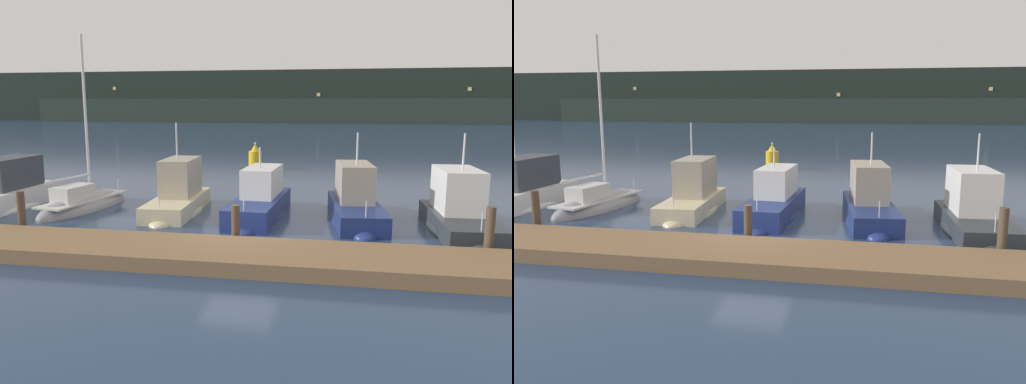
% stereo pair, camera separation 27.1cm
% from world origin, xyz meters
% --- Properties ---
extents(ground_plane, '(400.00, 400.00, 0.00)m').
position_xyz_m(ground_plane, '(0.00, 0.00, 0.00)').
color(ground_plane, navy).
extents(dock, '(39.69, 2.80, 0.45)m').
position_xyz_m(dock, '(0.00, -2.06, 0.23)').
color(dock, brown).
rests_on(dock, ground).
extents(mooring_pile_1, '(0.28, 0.28, 1.63)m').
position_xyz_m(mooring_pile_1, '(-7.91, -0.41, 0.81)').
color(mooring_pile_1, '#4C3D2D').
rests_on(mooring_pile_1, ground).
extents(mooring_pile_2, '(0.28, 0.28, 1.42)m').
position_xyz_m(mooring_pile_2, '(0.00, -0.41, 0.71)').
color(mooring_pile_2, '#4C3D2D').
rests_on(mooring_pile_2, ground).
extents(mooring_pile_3, '(0.28, 0.28, 1.66)m').
position_xyz_m(mooring_pile_3, '(7.91, -0.41, 0.83)').
color(mooring_pile_3, '#4C3D2D').
rests_on(mooring_pile_3, ground).
extents(motorboat_berth_2, '(2.52, 6.90, 4.26)m').
position_xyz_m(motorboat_berth_2, '(-11.82, 3.67, 0.43)').
color(motorboat_berth_2, white).
rests_on(motorboat_berth_2, ground).
extents(sailboat_berth_3, '(2.56, 5.93, 8.46)m').
position_xyz_m(sailboat_berth_3, '(-8.09, 4.16, 0.11)').
color(sailboat_berth_3, gray).
rests_on(sailboat_berth_3, ground).
extents(motorboat_berth_4, '(2.27, 6.00, 4.40)m').
position_xyz_m(motorboat_berth_4, '(-3.70, 4.48, 0.46)').
color(motorboat_berth_4, beige).
rests_on(motorboat_berth_4, ground).
extents(motorboat_berth_5, '(2.19, 6.35, 3.40)m').
position_xyz_m(motorboat_berth_5, '(0.01, 4.13, 0.42)').
color(motorboat_berth_5, navy).
rests_on(motorboat_berth_5, ground).
extents(motorboat_berth_6, '(2.69, 6.44, 4.18)m').
position_xyz_m(motorboat_berth_6, '(3.97, 4.24, 0.41)').
color(motorboat_berth_6, navy).
rests_on(motorboat_berth_6, ground).
extents(motorboat_berth_7, '(2.42, 6.17, 4.35)m').
position_xyz_m(motorboat_berth_7, '(7.77, 3.10, 0.38)').
color(motorboat_berth_7, '#2D3338').
rests_on(motorboat_berth_7, ground).
extents(channel_buoy, '(1.39, 1.39, 1.94)m').
position_xyz_m(channel_buoy, '(-2.95, 19.03, 0.72)').
color(channel_buoy, gold).
rests_on(channel_buoy, ground).
extents(hillside_backdrop, '(240.00, 23.00, 12.62)m').
position_xyz_m(hillside_backdrop, '(-0.21, 113.29, 5.81)').
color(hillside_backdrop, '#1E2823').
rests_on(hillside_backdrop, ground).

